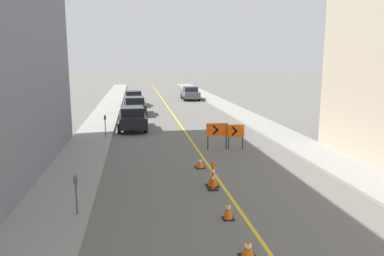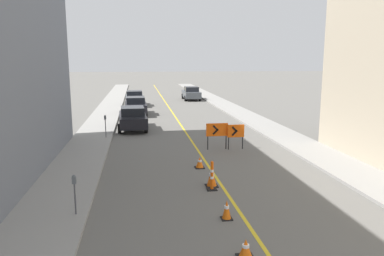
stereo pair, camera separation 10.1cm
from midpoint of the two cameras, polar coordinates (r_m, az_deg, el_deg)
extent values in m
cube|color=gold|center=(36.20, -3.24, 2.84)|extent=(0.12, 72.11, 0.01)
cube|color=gray|center=(36.16, -12.60, 2.69)|extent=(2.38, 72.11, 0.13)
cube|color=gray|center=(37.18, 5.87, 3.09)|extent=(2.38, 72.11, 0.13)
cone|color=orange|center=(9.62, 8.49, -17.63)|extent=(0.33, 0.33, 0.46)
cylinder|color=white|center=(9.59, 8.50, -17.34)|extent=(0.17, 0.17, 0.07)
cube|color=black|center=(11.71, 5.54, -13.56)|extent=(0.34, 0.34, 0.03)
cone|color=orange|center=(11.60, 5.57, -12.21)|extent=(0.27, 0.27, 0.57)
cylinder|color=white|center=(11.57, 5.57, -11.89)|extent=(0.14, 0.14, 0.09)
cube|color=black|center=(14.47, 3.21, -8.78)|extent=(0.47, 0.47, 0.03)
cone|color=orange|center=(14.35, 3.23, -7.42)|extent=(0.37, 0.37, 0.69)
cylinder|color=white|center=(14.33, 3.23, -7.11)|extent=(0.19, 0.19, 0.11)
cube|color=black|center=(16.78, 1.34, -6.04)|extent=(0.43, 0.43, 0.03)
cone|color=orange|center=(16.71, 1.34, -5.22)|extent=(0.35, 0.35, 0.47)
cylinder|color=white|center=(16.69, 1.34, -5.04)|extent=(0.18, 0.18, 0.07)
cube|color=black|center=(14.09, 3.25, -9.30)|extent=(0.36, 0.36, 0.04)
cylinder|color=#EF560C|center=(13.92, 3.27, -7.36)|extent=(0.11, 0.11, 0.97)
cylinder|color=white|center=(13.94, 3.26, -7.55)|extent=(0.13, 0.13, 0.10)
cylinder|color=white|center=(13.86, 3.28, -6.52)|extent=(0.13, 0.13, 0.10)
sphere|color=#EF560C|center=(13.78, 3.29, -5.30)|extent=(0.12, 0.12, 0.12)
cube|color=#EF560C|center=(19.99, 3.99, -0.26)|extent=(1.18, 0.07, 0.69)
cube|color=black|center=(19.91, 3.77, -0.02)|extent=(0.33, 0.02, 0.33)
cube|color=black|center=(19.95, 3.76, -0.56)|extent=(0.33, 0.02, 0.33)
cylinder|color=black|center=(20.03, 2.56, -2.29)|extent=(0.06, 0.06, 0.73)
cylinder|color=black|center=(20.24, 5.35, -2.19)|extent=(0.06, 0.06, 0.73)
cube|color=#EF560C|center=(20.12, 6.83, -0.45)|extent=(0.91, 0.08, 0.68)
cube|color=black|center=(20.04, 6.68, -0.21)|extent=(0.33, 0.03, 0.33)
cube|color=black|center=(20.08, 6.67, -0.74)|extent=(0.33, 0.03, 0.33)
cylinder|color=black|center=(20.16, 5.73, -2.35)|extent=(0.06, 0.06, 0.66)
cylinder|color=black|center=(20.36, 7.85, -2.27)|extent=(0.06, 0.06, 0.66)
cube|color=black|center=(26.06, -8.90, 1.27)|extent=(1.99, 4.38, 0.72)
cube|color=black|center=(25.76, -8.95, 2.58)|extent=(1.61, 2.00, 0.55)
cylinder|color=black|center=(27.46, -10.64, 0.91)|extent=(0.25, 0.65, 0.64)
cylinder|color=black|center=(27.44, -7.08, 1.01)|extent=(0.25, 0.65, 0.64)
cylinder|color=black|center=(24.83, -10.88, -0.09)|extent=(0.25, 0.65, 0.64)
cylinder|color=black|center=(24.81, -6.93, 0.01)|extent=(0.25, 0.65, 0.64)
cube|color=black|center=(32.94, -8.46, 3.17)|extent=(1.86, 4.33, 0.72)
cube|color=black|center=(32.65, -8.49, 4.23)|extent=(1.56, 1.96, 0.55)
cylinder|color=black|center=(34.32, -9.88, 2.81)|extent=(0.23, 0.64, 0.64)
cylinder|color=black|center=(34.31, -7.02, 2.89)|extent=(0.23, 0.64, 0.64)
cylinder|color=black|center=(31.68, -9.99, 2.18)|extent=(0.23, 0.64, 0.64)
cylinder|color=black|center=(31.67, -6.90, 2.27)|extent=(0.23, 0.64, 0.64)
cube|color=#474C51|center=(39.41, -8.67, 4.34)|extent=(1.88, 4.33, 0.72)
cube|color=black|center=(39.13, -8.69, 5.23)|extent=(1.57, 1.96, 0.55)
cylinder|color=black|center=(40.79, -9.85, 4.00)|extent=(0.23, 0.64, 0.64)
cylinder|color=black|center=(40.78, -7.44, 4.06)|extent=(0.23, 0.64, 0.64)
cylinder|color=black|center=(38.14, -9.95, 3.56)|extent=(0.23, 0.64, 0.64)
cylinder|color=black|center=(38.13, -7.37, 3.63)|extent=(0.23, 0.64, 0.64)
cube|color=#474C51|center=(44.76, -0.07, 5.17)|extent=(1.80, 4.30, 0.72)
cube|color=black|center=(44.49, -0.03, 5.96)|extent=(1.53, 1.94, 0.55)
cylinder|color=black|center=(45.99, -1.36, 4.86)|extent=(0.22, 0.64, 0.64)
cylinder|color=black|center=(46.23, 0.75, 4.89)|extent=(0.22, 0.64, 0.64)
cylinder|color=black|center=(43.36, -0.94, 4.52)|extent=(0.22, 0.64, 0.64)
cylinder|color=black|center=(43.61, 1.30, 4.56)|extent=(0.22, 0.64, 0.64)
cylinder|color=#4C4C51|center=(12.03, -17.15, -10.29)|extent=(0.05, 0.05, 0.97)
cube|color=#565B60|center=(11.83, -17.30, -7.60)|extent=(0.12, 0.10, 0.22)
sphere|color=#565B60|center=(11.80, -17.33, -7.09)|extent=(0.11, 0.11, 0.11)
cylinder|color=#4C4C51|center=(23.05, -12.90, -0.08)|extent=(0.05, 0.05, 1.09)
cube|color=#565B60|center=(22.94, -12.97, 1.53)|extent=(0.12, 0.10, 0.22)
sphere|color=#565B60|center=(22.93, -12.98, 1.81)|extent=(0.11, 0.11, 0.11)
camera|label=1|loc=(0.05, -89.86, 0.03)|focal=35.00mm
camera|label=2|loc=(0.05, 90.14, -0.03)|focal=35.00mm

